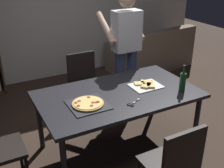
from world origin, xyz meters
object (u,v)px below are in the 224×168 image
(dining_table, at_px, (118,98))
(couch, at_px, (152,54))
(chair_far_side, at_px, (84,80))
(person_serving_pizza, at_px, (126,47))
(pepperoni_pizza_on_tray, at_px, (88,104))
(kitchen_scissors, at_px, (133,103))
(wine_bottle, at_px, (183,82))
(chair_near_camera, at_px, (174,163))

(dining_table, bearing_deg, couch, 46.16)
(dining_table, distance_m, chair_far_side, 1.02)
(person_serving_pizza, distance_m, pepperoni_pizza_on_tray, 1.33)
(person_serving_pizza, bearing_deg, kitchen_scissors, -116.88)
(pepperoni_pizza_on_tray, distance_m, wine_bottle, 1.10)
(chair_near_camera, relative_size, couch, 0.50)
(person_serving_pizza, bearing_deg, chair_near_camera, -107.22)
(chair_near_camera, xyz_separation_m, couch, (1.91, 2.99, -0.21))
(chair_far_side, distance_m, pepperoni_pizza_on_tray, 1.21)
(dining_table, xyz_separation_m, couch, (1.91, 1.99, -0.38))
(chair_near_camera, distance_m, pepperoni_pizza_on_tray, 1.03)
(chair_far_side, relative_size, pepperoni_pizza_on_tray, 2.30)
(person_serving_pizza, bearing_deg, chair_far_side, 158.33)
(chair_far_side, height_order, couch, chair_far_side)
(chair_near_camera, xyz_separation_m, chair_far_side, (0.00, 2.01, 0.00))
(dining_table, distance_m, kitchen_scissors, 0.30)
(person_serving_pizza, height_order, wine_bottle, person_serving_pizza)
(dining_table, height_order, person_serving_pizza, person_serving_pizza)
(chair_far_side, relative_size, wine_bottle, 2.85)
(pepperoni_pizza_on_tray, bearing_deg, wine_bottle, -10.48)
(chair_far_side, distance_m, person_serving_pizza, 0.77)
(chair_near_camera, xyz_separation_m, kitchen_scissors, (0.01, 0.71, 0.24))
(person_serving_pizza, height_order, pepperoni_pizza_on_tray, person_serving_pizza)
(pepperoni_pizza_on_tray, relative_size, wine_bottle, 1.24)
(dining_table, height_order, chair_far_side, chair_far_side)
(chair_far_side, bearing_deg, pepperoni_pizza_on_tray, -110.61)
(wine_bottle, relative_size, kitchen_scissors, 1.61)
(couch, distance_m, kitchen_scissors, 3.00)
(pepperoni_pizza_on_tray, height_order, wine_bottle, wine_bottle)
(chair_far_side, bearing_deg, person_serving_pizza, -21.67)
(couch, height_order, wine_bottle, wine_bottle)
(wine_bottle, distance_m, kitchen_scissors, 0.66)
(chair_far_side, xyz_separation_m, pepperoni_pizza_on_tray, (-0.41, -1.10, 0.25))
(chair_near_camera, height_order, pepperoni_pizza_on_tray, chair_near_camera)
(dining_table, relative_size, pepperoni_pizza_on_tray, 4.59)
(couch, xyz_separation_m, wine_bottle, (-1.25, -2.29, 0.57))
(chair_near_camera, distance_m, kitchen_scissors, 0.75)
(dining_table, relative_size, wine_bottle, 5.69)
(dining_table, relative_size, chair_near_camera, 2.00)
(chair_near_camera, bearing_deg, wine_bottle, 46.78)
(chair_near_camera, height_order, couch, chair_near_camera)
(chair_near_camera, relative_size, pepperoni_pizza_on_tray, 2.30)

